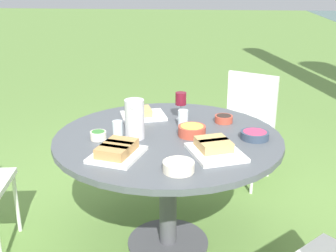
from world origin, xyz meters
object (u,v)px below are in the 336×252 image
Objects in this scene: dining_table at (168,152)px; water_pitcher at (135,119)px; wine_glass at (181,100)px; chair_near_right at (245,119)px.

water_pitcher reaches higher than dining_table.
water_pitcher is 0.43m from wine_glass.
dining_table is 1.53× the size of chair_near_right.
dining_table is at bearing -10.10° from wine_glass.
wine_glass reaches higher than chair_near_right.
chair_near_right is 0.98m from wine_glass.
dining_table is at bearing -27.08° from chair_near_right.
water_pitcher is (1.12, -0.73, 0.35)m from chair_near_right.
water_pitcher is at bearing -71.97° from dining_table.
water_pitcher is at bearing -33.05° from chair_near_right.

